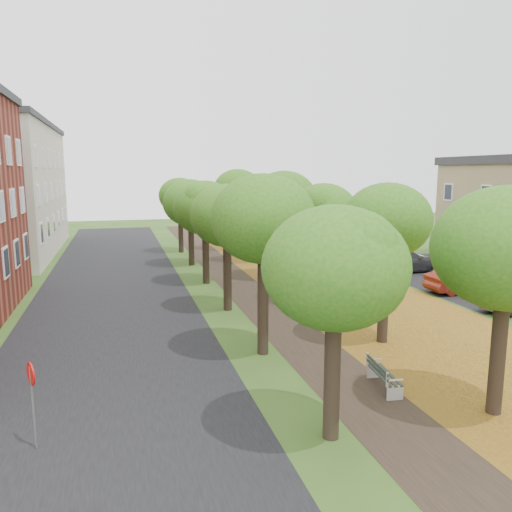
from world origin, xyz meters
TOP-DOWN VIEW (x-y plane):
  - ground at (0.00, 0.00)m, footprint 120.00×120.00m
  - street_asphalt at (-7.50, 15.00)m, footprint 8.00×70.00m
  - footpath at (0.00, 15.00)m, footprint 3.20×70.00m
  - leaf_verge at (5.00, 15.00)m, footprint 7.50×70.00m
  - parking_lot at (13.50, 16.00)m, footprint 9.00×16.00m
  - tree_row_west at (-2.20, 15.00)m, footprint 3.69×33.69m
  - tree_row_east at (2.60, 15.00)m, footprint 3.69×33.69m
  - bench at (0.46, 2.19)m, footprint 0.73×1.80m
  - street_sign at (-9.15, 1.41)m, footprint 0.26×0.52m
  - car_red at (11.00, 12.01)m, footprint 4.31×1.53m
  - car_grey at (11.00, 17.98)m, footprint 5.08×2.08m
  - car_white at (11.00, 19.20)m, footprint 5.43×3.13m

SIDE VIEW (x-z plane):
  - ground at x=0.00m, z-range 0.00..0.00m
  - street_asphalt at x=-7.50m, z-range 0.00..0.01m
  - parking_lot at x=13.50m, z-range 0.00..0.01m
  - footpath at x=0.00m, z-range 0.00..0.01m
  - leaf_verge at x=5.00m, z-range 0.00..0.01m
  - bench at x=0.46m, z-range 0.02..0.84m
  - car_red at x=11.00m, z-range 0.00..1.42m
  - car_white at x=11.00m, z-range 0.00..1.42m
  - car_grey at x=11.00m, z-range 0.00..1.47m
  - street_sign at x=-9.15m, z-range 0.50..2.64m
  - tree_row_west at x=-2.20m, z-range 1.46..7.60m
  - tree_row_east at x=2.60m, z-range 1.46..7.60m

